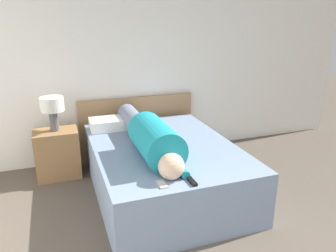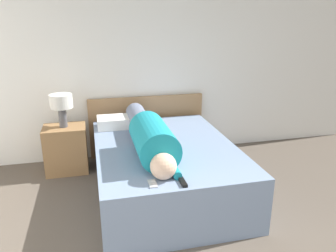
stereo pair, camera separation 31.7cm
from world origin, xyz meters
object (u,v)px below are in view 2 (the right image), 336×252
at_px(person_lying, 149,135).
at_px(cell_phone, 153,184).
at_px(tv_remote, 183,182).
at_px(bed, 165,168).
at_px(table_lamp, 61,104).
at_px(pillow_near_headboard, 124,121).
at_px(nightstand, 66,149).

distance_m(person_lying, cell_phone, 0.73).
relative_size(person_lying, tv_remote, 11.61).
xyz_separation_m(bed, table_lamp, (-1.05, 0.77, 0.58)).
height_order(table_lamp, cell_phone, table_lamp).
relative_size(person_lying, cell_phone, 13.39).
relative_size(pillow_near_headboard, tv_remote, 4.13).
bearing_deg(tv_remote, table_lamp, 121.77).
distance_m(table_lamp, tv_remote, 1.92).
relative_size(nightstand, pillow_near_headboard, 0.92).
distance_m(nightstand, table_lamp, 0.56).
bearing_deg(nightstand, cell_phone, -64.13).
bearing_deg(nightstand, person_lying, -44.92).
relative_size(bed, nightstand, 3.37).
xyz_separation_m(pillow_near_headboard, cell_phone, (0.06, -1.50, -0.06)).
bearing_deg(table_lamp, tv_remote, -58.23).
bearing_deg(bed, person_lying, -150.81).
bearing_deg(tv_remote, bed, 86.74).
distance_m(pillow_near_headboard, cell_phone, 1.50).
relative_size(bed, pillow_near_headboard, 3.09).
height_order(bed, pillow_near_headboard, pillow_near_headboard).
height_order(person_lying, cell_phone, person_lying).
height_order(pillow_near_headboard, cell_phone, pillow_near_headboard).
bearing_deg(bed, cell_phone, -109.49).
xyz_separation_m(bed, nightstand, (-1.05, 0.77, 0.01)).
bearing_deg(bed, table_lamp, 143.76).
xyz_separation_m(tv_remote, cell_phone, (-0.24, 0.04, -0.01)).
height_order(table_lamp, pillow_near_headboard, table_lamp).
xyz_separation_m(bed, cell_phone, (-0.28, -0.80, 0.28)).
xyz_separation_m(nightstand, pillow_near_headboard, (0.70, -0.07, 0.32)).
distance_m(bed, cell_phone, 0.90).
height_order(pillow_near_headboard, tv_remote, pillow_near_headboard).
distance_m(person_lying, pillow_near_headboard, 0.82).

